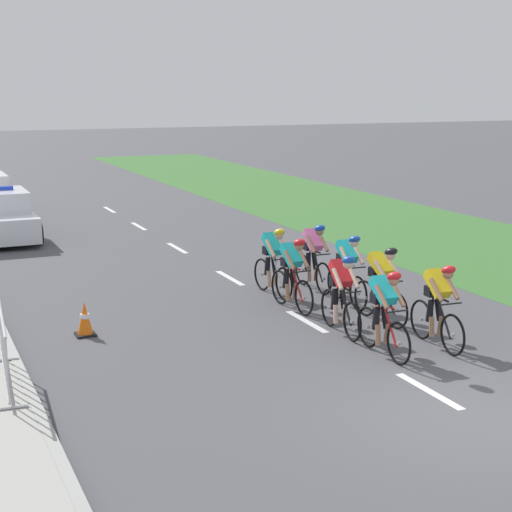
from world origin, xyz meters
name	(u,v)px	position (x,y,z in m)	size (l,w,h in m)	color
ground_plane	(474,417)	(0.00, 0.00, 0.00)	(160.00, 160.00, 0.00)	#4C4C51
grass_verge	(394,224)	(7.88, 14.00, 0.00)	(7.00, 60.00, 0.01)	#3D7033
lane_markings_centre	(230,278)	(0.00, 9.06, 0.00)	(0.14, 25.60, 0.01)	white
cyclist_lead	(384,311)	(0.25, 2.72, 0.79)	(0.42, 1.72, 1.56)	black
cyclist_second	(438,304)	(1.36, 2.74, 0.79)	(0.43, 1.72, 1.56)	black
cyclist_third	(341,292)	(0.22, 4.11, 0.79)	(0.44, 1.72, 1.56)	black
cyclist_fourth	(381,283)	(1.29, 4.45, 0.79)	(0.44, 1.72, 1.56)	black
cyclist_fifth	(292,272)	(0.12, 5.94, 0.79)	(0.43, 1.72, 1.56)	black
cyclist_sixth	(348,268)	(1.33, 5.80, 0.79)	(0.42, 1.72, 1.56)	black
cyclist_seventh	(273,260)	(0.26, 7.17, 0.79)	(0.43, 1.72, 1.56)	black
cyclist_eighth	(314,256)	(1.29, 7.24, 0.79)	(0.42, 1.72, 1.56)	black
police_car_nearest	(0,217)	(-4.40, 16.53, 0.68)	(2.00, 4.40, 1.59)	silver
crowd_barrier_front	(4,350)	(-5.81, 3.62, 0.65)	(0.66, 2.32, 1.07)	#B7BABF
traffic_cone_near	(85,319)	(-4.13, 5.90, 0.31)	(0.36, 0.36, 0.64)	black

